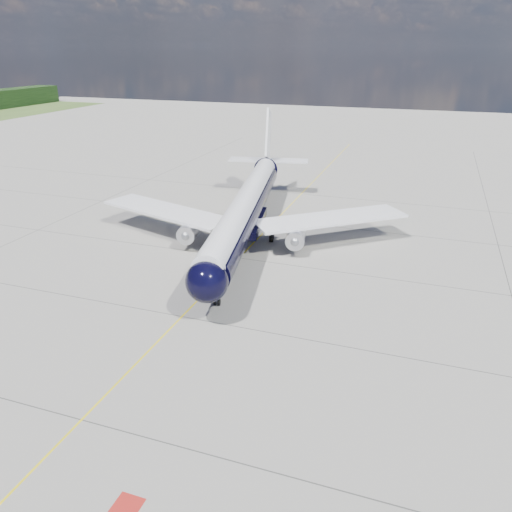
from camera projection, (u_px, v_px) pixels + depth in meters
The scene contains 4 objects.
ground at pixel (253, 244), 64.59m from camera, with size 320.00×320.00×0.00m, color gray.
taxiway_centerline at pixel (239, 258), 60.24m from camera, with size 0.16×160.00×0.01m, color yellow.
red_marking at pixel (127, 506), 27.74m from camera, with size 1.60×1.60×0.01m, color maroon.
main_airliner at pixel (247, 207), 64.27m from camera, with size 40.71×50.14×14.57m.
Camera 1 is at (20.25, -26.62, 23.64)m, focal length 35.00 mm.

